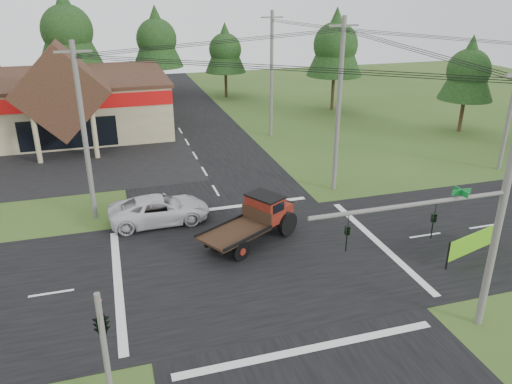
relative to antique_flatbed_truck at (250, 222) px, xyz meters
name	(u,v)px	position (x,y,z in m)	size (l,w,h in m)	color
ground	(257,262)	(-0.23, -2.13, -1.25)	(120.00, 120.00, 0.00)	#334F1C
road_ns	(257,262)	(-0.23, -2.13, -1.24)	(12.00, 120.00, 0.02)	black
road_ew	(257,262)	(-0.23, -2.13, -1.24)	(120.00, 12.00, 0.02)	black
parking_apron	(15,168)	(-14.23, 16.87, -1.24)	(28.00, 14.00, 0.02)	black
cvs_building	(5,105)	(-15.94, 27.44, 1.53)	(30.40, 18.20, 9.19)	gray
traffic_signal_mast	(461,235)	(5.58, -9.63, 3.17)	(8.12, 0.24, 7.00)	#595651
traffic_signal_corner	(100,314)	(-7.73, -9.45, 2.27)	(0.53, 2.48, 4.40)	#595651
utility_pole_nr	(503,201)	(7.27, -9.63, 4.39)	(2.00, 0.30, 11.00)	#595651
utility_pole_nw	(84,132)	(-8.23, 5.87, 4.13)	(2.00, 0.30, 10.50)	#595651
utility_pole_ne	(339,106)	(7.77, 5.87, 4.64)	(2.00, 0.30, 11.50)	#595651
utility_pole_far	(512,102)	(21.77, 5.87, 3.98)	(2.00, 0.30, 10.20)	#595651
utility_pole_n	(271,74)	(7.77, 19.87, 4.49)	(2.00, 0.30, 11.20)	#595651
tree_row_c	(67,28)	(-10.23, 38.87, 7.47)	(7.28, 7.28, 13.13)	#332316
tree_row_d	(156,37)	(-0.23, 39.87, 6.12)	(6.16, 6.16, 11.11)	#332316
tree_row_e	(225,48)	(7.77, 37.87, 4.78)	(5.04, 5.04, 9.09)	#332316
tree_side_ne	(336,43)	(17.77, 27.87, 6.12)	(6.16, 6.16, 11.11)	#332316
tree_side_e_near	(469,68)	(25.77, 15.87, 4.78)	(5.04, 5.04, 9.09)	#332316
antique_flatbed_truck	(250,222)	(0.00, 0.00, 0.00)	(2.29, 5.99, 2.51)	#51170B
roadside_banner	(475,244)	(10.76, -4.94, -0.48)	(4.55, 0.13, 1.55)	#56A616
white_pickup	(159,209)	(-4.49, 4.04, -0.43)	(2.73, 5.92, 1.64)	silver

